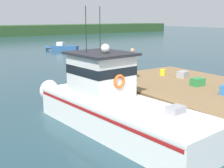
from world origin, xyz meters
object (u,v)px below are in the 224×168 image
(bait_bucket, at_px, (163,72))
(mooring_buoy_outer, at_px, (110,74))
(main_fishing_boat, at_px, (111,104))
(crate_stack_near_edge, at_px, (183,74))
(deckhand_further_back, at_px, (132,63))
(moored_boat_far_right, at_px, (63,48))
(crate_single_far, at_px, (198,82))

(bait_bucket, distance_m, mooring_buoy_outer, 6.20)
(main_fishing_boat, xyz_separation_m, crate_stack_near_edge, (5.56, 1.27, 0.36))
(bait_bucket, height_order, deckhand_further_back, deckhand_further_back)
(main_fishing_boat, bearing_deg, moored_boat_far_right, 68.60)
(mooring_buoy_outer, bearing_deg, moored_boat_far_right, 75.24)
(main_fishing_boat, relative_size, crate_single_far, 16.53)
(main_fishing_boat, relative_size, mooring_buoy_outer, 22.78)
(crate_stack_near_edge, height_order, bait_bucket, bait_bucket)
(crate_single_far, relative_size, bait_bucket, 1.76)
(crate_single_far, height_order, moored_boat_far_right, crate_single_far)
(crate_stack_near_edge, bearing_deg, moored_boat_far_right, 79.11)
(crate_single_far, relative_size, mooring_buoy_outer, 1.38)
(crate_stack_near_edge, bearing_deg, crate_single_far, -117.83)
(bait_bucket, distance_m, deckhand_further_back, 2.24)
(bait_bucket, relative_size, moored_boat_far_right, 0.09)
(main_fishing_boat, xyz_separation_m, deckhand_further_back, (2.95, 2.37, 1.05))
(deckhand_further_back, height_order, mooring_buoy_outer, deckhand_further_back)
(main_fishing_boat, bearing_deg, crate_single_far, -5.56)
(crate_single_far, xyz_separation_m, moored_boat_far_right, (5.79, 27.09, -1.00))
(deckhand_further_back, height_order, moored_boat_far_right, deckhand_further_back)
(crate_stack_near_edge, xyz_separation_m, crate_single_far, (-0.91, -1.72, 0.01))
(main_fishing_boat, height_order, bait_bucket, main_fishing_boat)
(bait_bucket, xyz_separation_m, mooring_buoy_outer, (0.55, 6.07, -1.15))
(crate_single_far, xyz_separation_m, mooring_buoy_outer, (0.98, 8.83, -1.17))
(crate_stack_near_edge, relative_size, mooring_buoy_outer, 1.38)
(main_fishing_boat, xyz_separation_m, mooring_buoy_outer, (5.63, 8.38, -0.79))
(crate_stack_near_edge, distance_m, moored_boat_far_right, 25.85)
(main_fishing_boat, bearing_deg, bait_bucket, 24.47)
(main_fishing_boat, xyz_separation_m, crate_single_far, (4.65, -0.45, 0.38))
(crate_stack_near_edge, distance_m, crate_single_far, 1.95)
(main_fishing_boat, height_order, crate_single_far, main_fishing_boat)
(bait_bucket, xyz_separation_m, moored_boat_far_right, (5.36, 24.33, -0.99))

